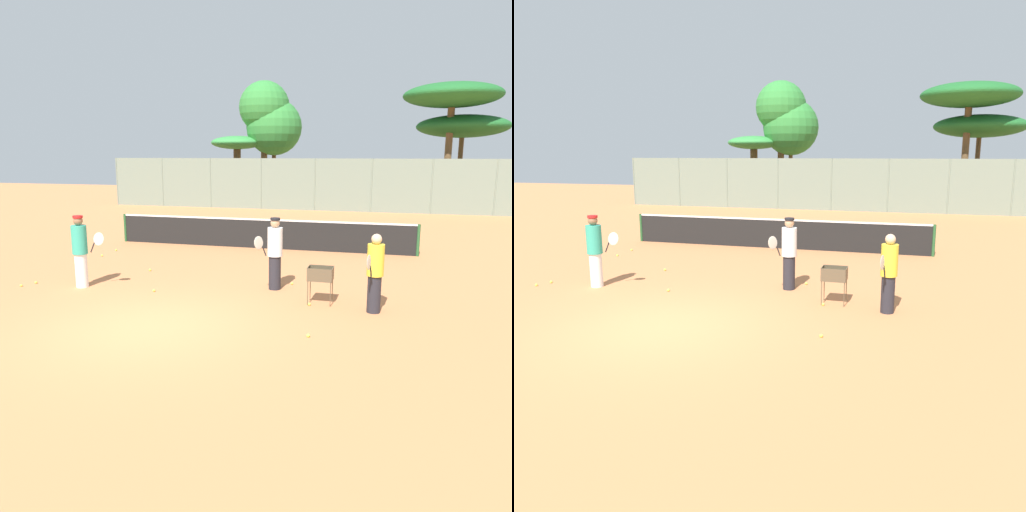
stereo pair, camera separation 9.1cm
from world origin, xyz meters
TOP-DOWN VIEW (x-y plane):
  - ground_plane at (0.00, 0.00)m, footprint 80.00×80.00m
  - tennis_net at (0.00, 8.67)m, footprint 10.92×0.10m
  - back_fence at (0.00, 21.26)m, footprint 26.40×0.08m
  - tree_0 at (-3.49, 25.42)m, footprint 3.76×3.76m
  - tree_1 at (7.51, 23.46)m, footprint 5.52×5.52m
  - tree_2 at (-5.97, 24.93)m, footprint 3.56×3.56m
  - tree_3 at (8.39, 25.15)m, footprint 5.46×5.46m
  - tree_4 at (-4.11, 25.15)m, footprint 3.40×3.40m
  - player_white_outfit at (-3.03, 2.33)m, footprint 0.94×0.38m
  - player_red_cap at (4.24, 2.16)m, footprint 0.36×0.90m
  - player_yellow_shirt at (1.76, 3.42)m, footprint 0.60×0.83m
  - ball_cart at (3.03, 2.50)m, footprint 0.56×0.41m
  - tennis_ball_0 at (3.14, 0.31)m, footprint 0.07×0.07m
  - tennis_ball_1 at (-4.70, 5.87)m, footprint 0.07×0.07m
  - tennis_ball_2 at (-1.06, 2.40)m, footprint 0.07×0.07m
  - tennis_ball_3 at (-4.41, 2.29)m, footprint 0.07×0.07m
  - tennis_ball_4 at (2.10, 3.97)m, footprint 0.07×0.07m
  - tennis_ball_5 at (-4.75, 6.84)m, footprint 0.07×0.07m
  - tennis_ball_6 at (-4.57, 1.93)m, footprint 0.07×0.07m
  - tennis_ball_7 at (2.84, 2.28)m, footprint 0.07×0.07m
  - tennis_ball_8 at (-2.18, 4.38)m, footprint 0.07×0.07m

SIDE VIEW (x-z plane):
  - ground_plane at x=0.00m, z-range 0.00..0.00m
  - tennis_ball_0 at x=3.14m, z-range 0.00..0.07m
  - tennis_ball_1 at x=-4.70m, z-range 0.00..0.07m
  - tennis_ball_2 at x=-1.06m, z-range 0.00..0.07m
  - tennis_ball_3 at x=-4.41m, z-range 0.00..0.07m
  - tennis_ball_4 at x=2.10m, z-range 0.00..0.07m
  - tennis_ball_5 at x=-4.75m, z-range 0.00..0.07m
  - tennis_ball_6 at x=-4.57m, z-range 0.00..0.07m
  - tennis_ball_7 at x=2.84m, z-range 0.00..0.07m
  - tennis_ball_8 at x=-2.18m, z-range 0.00..0.07m
  - tennis_net at x=0.00m, z-range 0.02..1.09m
  - ball_cart at x=3.03m, z-range 0.20..1.05m
  - player_red_cap at x=4.24m, z-range 0.02..1.73m
  - player_yellow_shirt at x=1.76m, z-range 0.03..1.84m
  - player_white_outfit at x=-3.03m, z-range 0.03..1.87m
  - back_fence at x=0.00m, z-range 0.00..3.07m
  - tree_2 at x=-5.97m, z-range 1.65..6.17m
  - tree_3 at x=8.39m, z-range 2.12..7.78m
  - tree_0 at x=-3.49m, z-range 1.59..8.57m
  - tree_4 at x=-4.11m, z-range 2.26..10.36m
  - tree_1 at x=7.51m, z-range 2.89..10.22m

